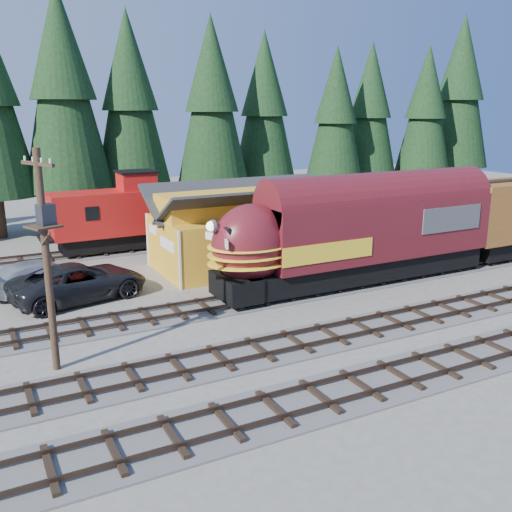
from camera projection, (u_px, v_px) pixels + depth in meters
name	position (u px, v px, depth m)	size (l,w,h in m)	color
ground	(348.00, 314.00, 28.15)	(120.00, 120.00, 0.00)	#6B665B
track_siding	(439.00, 268.00, 36.04)	(68.00, 3.20, 0.33)	#4C4947
track_spur	(73.00, 256.00, 39.14)	(32.00, 3.20, 0.33)	#4C4947
depot	(252.00, 220.00, 36.43)	(12.80, 7.00, 5.30)	orange
conifer_backdrop	(220.00, 103.00, 48.83)	(79.97, 23.13, 17.27)	black
locomotive	(350.00, 237.00, 32.20)	(17.89, 3.56, 4.86)	black
caboose	(125.00, 215.00, 40.19)	(10.01, 2.90, 5.20)	black
utility_pole	(46.00, 248.00, 21.06)	(1.36, 1.97, 8.53)	black
pickup_truck_a	(79.00, 282.00, 30.08)	(3.28, 7.11, 1.98)	black
pickup_truck_b	(42.00, 276.00, 31.45)	(2.48, 6.10, 1.77)	#9FA1A6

